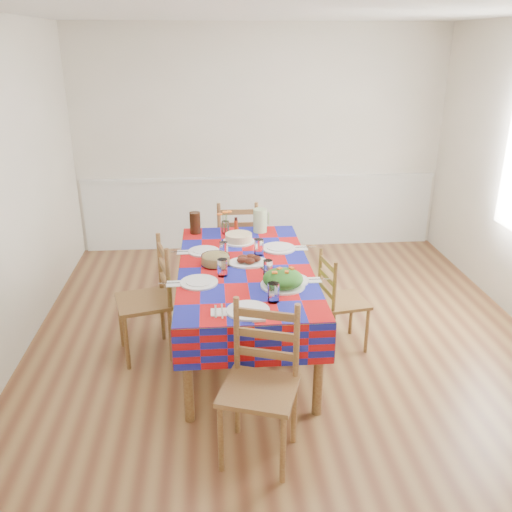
{
  "coord_description": "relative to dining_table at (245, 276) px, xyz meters",
  "views": [
    {
      "loc": [
        -0.61,
        -4.11,
        2.48
      ],
      "look_at": [
        -0.27,
        -0.03,
        0.86
      ],
      "focal_mm": 38.0,
      "sensor_mm": 36.0,
      "label": 1
    }
  ],
  "objects": [
    {
      "name": "room",
      "position": [
        0.36,
        0.05,
        0.66
      ],
      "size": [
        4.58,
        5.08,
        2.78
      ],
      "color": "brown",
      "rests_on": "ground"
    },
    {
      "name": "wainscot",
      "position": [
        0.36,
        2.53,
        -0.21
      ],
      "size": [
        4.41,
        0.06,
        0.92
      ],
      "color": "white",
      "rests_on": "room"
    },
    {
      "name": "dining_table",
      "position": [
        0.0,
        0.0,
        0.0
      ],
      "size": [
        1.08,
        2.0,
        0.78
      ],
      "color": "brown",
      "rests_on": "room"
    },
    {
      "name": "setting_near_head",
      "position": [
        0.03,
        -0.75,
        0.12
      ],
      "size": [
        0.48,
        0.32,
        0.14
      ],
      "color": "white",
      "rests_on": "dining_table"
    },
    {
      "name": "setting_left_near",
      "position": [
        -0.31,
        -0.27,
        0.12
      ],
      "size": [
        0.52,
        0.31,
        0.14
      ],
      "rotation": [
        0.0,
        0.0,
        1.57
      ],
      "color": "white",
      "rests_on": "dining_table"
    },
    {
      "name": "setting_left_far",
      "position": [
        -0.28,
        0.3,
        0.12
      ],
      "size": [
        0.49,
        0.29,
        0.13
      ],
      "rotation": [
        0.0,
        0.0,
        1.57
      ],
      "color": "white",
      "rests_on": "dining_table"
    },
    {
      "name": "setting_right_near",
      "position": [
        0.28,
        -0.29,
        0.12
      ],
      "size": [
        0.5,
        0.29,
        0.13
      ],
      "rotation": [
        0.0,
        0.0,
        -1.57
      ],
      "color": "white",
      "rests_on": "dining_table"
    },
    {
      "name": "setting_right_far",
      "position": [
        0.26,
        0.31,
        0.12
      ],
      "size": [
        0.56,
        0.32,
        0.14
      ],
      "rotation": [
        0.0,
        0.0,
        -1.57
      ],
      "color": "white",
      "rests_on": "dining_table"
    },
    {
      "name": "meat_platter",
      "position": [
        0.03,
        0.05,
        0.11
      ],
      "size": [
        0.34,
        0.24,
        0.07
      ],
      "color": "white",
      "rests_on": "dining_table"
    },
    {
      "name": "salad_platter",
      "position": [
        0.26,
        -0.41,
        0.14
      ],
      "size": [
        0.34,
        0.34,
        0.14
      ],
      "color": "white",
      "rests_on": "dining_table"
    },
    {
      "name": "pasta_bowl",
      "position": [
        -0.24,
        0.05,
        0.13
      ],
      "size": [
        0.23,
        0.23,
        0.08
      ],
      "color": "white",
      "rests_on": "dining_table"
    },
    {
      "name": "cake",
      "position": [
        -0.02,
        0.57,
        0.12
      ],
      "size": [
        0.29,
        0.29,
        0.08
      ],
      "color": "white",
      "rests_on": "dining_table"
    },
    {
      "name": "serving_utensils",
      "position": [
        0.17,
        -0.08,
        0.09
      ],
      "size": [
        0.13,
        0.29,
        0.01
      ],
      "color": "black",
      "rests_on": "dining_table"
    },
    {
      "name": "flower_vase",
      "position": [
        -0.13,
        0.81,
        0.18
      ],
      "size": [
        0.15,
        0.12,
        0.23
      ],
      "color": "white",
      "rests_on": "dining_table"
    },
    {
      "name": "hot_sauce",
      "position": [
        -0.03,
        0.84,
        0.16
      ],
      "size": [
        0.04,
        0.04,
        0.15
      ],
      "primitive_type": "cylinder",
      "color": "#AF2E0E",
      "rests_on": "dining_table"
    },
    {
      "name": "green_pitcher",
      "position": [
        0.2,
        0.84,
        0.2
      ],
      "size": [
        0.13,
        0.13,
        0.22
      ],
      "primitive_type": "cylinder",
      "color": "#ADCF92",
      "rests_on": "dining_table"
    },
    {
      "name": "tea_pitcher",
      "position": [
        -0.42,
        0.85,
        0.19
      ],
      "size": [
        0.1,
        0.1,
        0.21
      ],
      "primitive_type": "cylinder",
      "color": "black",
      "rests_on": "dining_table"
    },
    {
      "name": "name_card",
      "position": [
        0.03,
        -0.95,
        0.1
      ],
      "size": [
        0.09,
        0.03,
        0.02
      ],
      "primitive_type": "cube",
      "color": "white",
      "rests_on": "dining_table"
    },
    {
      "name": "chair_near",
      "position": [
        0.02,
        -1.26,
        -0.19
      ],
      "size": [
        0.56,
        0.55,
        1.01
      ],
      "rotation": [
        0.0,
        0.0,
        -0.33
      ],
      "color": "brown",
      "rests_on": "room"
    },
    {
      "name": "chair_far",
      "position": [
        -0.0,
        1.26,
        -0.2
      ],
      "size": [
        0.44,
        0.42,
        0.99
      ],
      "rotation": [
        0.0,
        0.0,
        3.14
      ],
      "color": "brown",
      "rests_on": "room"
    },
    {
      "name": "chair_left",
      "position": [
        -0.8,
        0.01,
        -0.2
      ],
      "size": [
        0.52,
        0.53,
        1.0
      ],
      "rotation": [
        0.0,
        0.0,
        -1.31
      ],
      "color": "brown",
      "rests_on": "room"
    },
    {
      "name": "chair_right",
      "position": [
        0.8,
        -0.01,
        -0.27
      ],
      "size": [
        0.42,
        0.44,
        0.86
      ],
      "rotation": [
        0.0,
        0.0,
        1.74
      ],
      "color": "brown",
      "rests_on": "room"
    }
  ]
}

